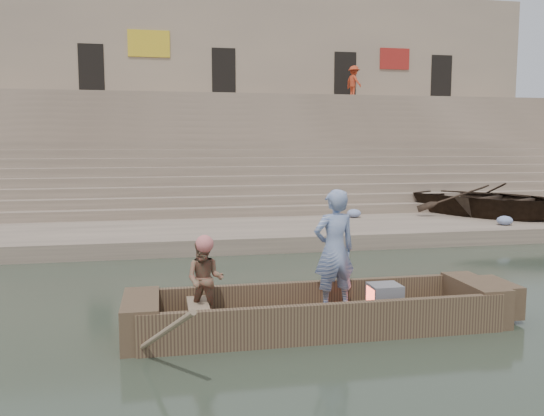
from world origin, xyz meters
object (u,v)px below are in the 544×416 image
object	(u,v)px
main_rowboat	(318,321)
standing_man	(334,250)
rowing_man	(205,279)
television	(384,297)
beached_rowboat	(494,200)
pedestrian	(354,82)

from	to	relation	value
main_rowboat	standing_man	distance (m)	1.09
rowing_man	television	bearing A→B (deg)	14.81
main_rowboat	standing_man	bearing A→B (deg)	32.45
beached_rowboat	rowing_man	bearing A→B (deg)	-172.97
pedestrian	beached_rowboat	bearing A→B (deg)	161.25
standing_man	pedestrian	xyz separation A→B (m)	(8.05, 22.14, 4.95)
beached_rowboat	pedestrian	size ratio (longest dim) A/B	2.86
rowing_man	pedestrian	world-z (taller)	pedestrian
standing_man	television	size ratio (longest dim) A/B	3.99
television	main_rowboat	bearing A→B (deg)	-180.00
standing_man	rowing_man	size ratio (longest dim) A/B	1.59
standing_man	rowing_man	world-z (taller)	standing_man
main_rowboat	television	world-z (taller)	television
main_rowboat	standing_man	xyz separation A→B (m)	(0.30, 0.19, 1.03)
beached_rowboat	standing_man	bearing A→B (deg)	-166.93
rowing_man	television	distance (m)	2.71
television	beached_rowboat	distance (m)	10.95
rowing_man	standing_man	bearing A→B (deg)	19.51
standing_man	pedestrian	size ratio (longest dim) A/B	1.04
standing_man	beached_rowboat	world-z (taller)	standing_man
pedestrian	television	bearing A→B (deg)	143.83
main_rowboat	beached_rowboat	xyz separation A→B (m)	(8.17, 8.28, 0.81)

